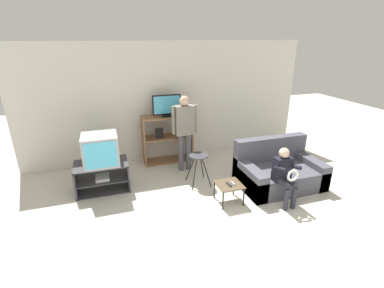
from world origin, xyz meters
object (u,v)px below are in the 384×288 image
at_px(remote_control_black, 229,185).
at_px(media_shelf, 167,139).
at_px(folding_stool, 198,160).
at_px(remote_control_white, 233,183).
at_px(person_standing_adult, 184,127).
at_px(person_seated_child, 285,172).
at_px(couch, 278,171).
at_px(tv_stand, 102,177).
at_px(television_flat, 167,106).
at_px(snack_table, 229,186).
at_px(television_main, 101,149).

bearing_deg(remote_control_black, media_shelf, 100.09).
bearing_deg(folding_stool, remote_control_white, -65.72).
xyz_separation_m(remote_control_black, person_standing_adult, (-0.34, 1.47, 0.61)).
xyz_separation_m(media_shelf, remote_control_white, (0.67, -1.99, -0.19)).
bearing_deg(remote_control_black, person_standing_adult, 96.85).
bearing_deg(person_seated_child, couch, 62.85).
distance_m(tv_stand, remote_control_white, 2.39).
relative_size(tv_stand, remote_control_black, 6.59).
xyz_separation_m(television_flat, snack_table, (0.60, -1.96, -0.99)).
height_order(folding_stool, snack_table, folding_stool).
bearing_deg(person_standing_adult, couch, -37.47).
distance_m(tv_stand, remote_control_black, 2.33).
bearing_deg(snack_table, media_shelf, 107.01).
bearing_deg(remote_control_black, person_seated_child, -21.90).
xyz_separation_m(television_main, snack_table, (2.02, -1.10, -0.50)).
height_order(television_main, person_seated_child, television_main).
relative_size(remote_control_black, person_standing_adult, 0.09).
bearing_deg(person_standing_adult, person_seated_child, -54.56).
bearing_deg(snack_table, folding_stool, 110.40).
distance_m(media_shelf, person_seated_child, 2.70).
relative_size(tv_stand, television_flat, 1.54).
height_order(remote_control_black, person_seated_child, person_seated_child).
bearing_deg(tv_stand, person_standing_adult, 11.09).
distance_m(tv_stand, television_main, 0.54).
bearing_deg(remote_control_black, couch, 8.76).
bearing_deg(person_standing_adult, folding_stool, -83.75).
xyz_separation_m(tv_stand, remote_control_white, (2.11, -1.12, 0.10)).
xyz_separation_m(tv_stand, television_main, (0.03, -0.01, 0.54)).
xyz_separation_m(tv_stand, person_standing_adult, (1.69, 0.33, 0.71)).
bearing_deg(remote_control_black, folding_stool, 102.29).
relative_size(folding_stool, remote_control_white, 4.20).
height_order(snack_table, remote_control_black, remote_control_black).
bearing_deg(snack_table, television_main, 151.33).
xyz_separation_m(television_flat, remote_control_black, (0.58, -1.99, -0.93)).
relative_size(media_shelf, person_standing_adult, 0.69).
xyz_separation_m(television_flat, couch, (1.76, -1.68, -1.02)).
distance_m(snack_table, person_seated_child, 0.95).
bearing_deg(couch, television_main, 165.48).
bearing_deg(snack_table, person_standing_adult, 104.00).
relative_size(remote_control_black, remote_control_white, 1.00).
relative_size(snack_table, remote_control_white, 2.95).
xyz_separation_m(tv_stand, snack_table, (2.05, -1.11, 0.05)).
bearing_deg(snack_table, television_flat, 107.00).
relative_size(snack_table, couch, 0.28).
distance_m(snack_table, couch, 1.19).
bearing_deg(remote_control_black, tv_stand, 144.38).
xyz_separation_m(folding_stool, person_seated_child, (1.15, -1.05, 0.07)).
distance_m(television_flat, person_seated_child, 2.78).
distance_m(media_shelf, person_standing_adult, 0.72).
distance_m(television_main, television_flat, 1.73).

